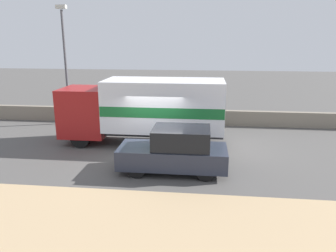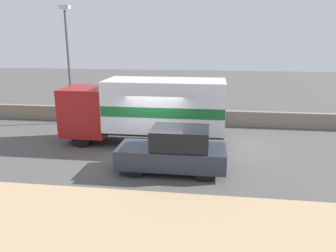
% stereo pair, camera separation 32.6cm
% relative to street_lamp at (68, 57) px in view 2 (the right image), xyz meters
% --- Properties ---
extents(ground_plane, '(80.00, 80.00, 0.00)m').
position_rel_street_lamp_xyz_m(ground_plane, '(5.77, -5.47, -3.88)').
color(ground_plane, '#514F4C').
extents(dirt_shoulder_foreground, '(60.00, 6.37, 0.04)m').
position_rel_street_lamp_xyz_m(dirt_shoulder_foreground, '(5.77, -11.58, -3.86)').
color(dirt_shoulder_foreground, tan).
rests_on(dirt_shoulder_foreground, ground_plane).
extents(stone_wall_backdrop, '(60.00, 0.35, 0.87)m').
position_rel_street_lamp_xyz_m(stone_wall_backdrop, '(5.77, 0.63, -3.44)').
color(stone_wall_backdrop, gray).
rests_on(stone_wall_backdrop, ground_plane).
extents(street_lamp, '(0.56, 0.28, 6.67)m').
position_rel_street_lamp_xyz_m(street_lamp, '(0.00, 0.00, 0.00)').
color(street_lamp, '#4C4C51').
rests_on(street_lamp, ground_plane).
extents(box_truck, '(7.61, 2.41, 3.07)m').
position_rel_street_lamp_xyz_m(box_truck, '(5.23, -3.29, -2.14)').
color(box_truck, maroon).
rests_on(box_truck, ground_plane).
extents(car_hatchback, '(4.04, 1.72, 1.72)m').
position_rel_street_lamp_xyz_m(car_hatchback, '(6.87, -6.54, -3.05)').
color(car_hatchback, '#282D3D').
rests_on(car_hatchback, ground_plane).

